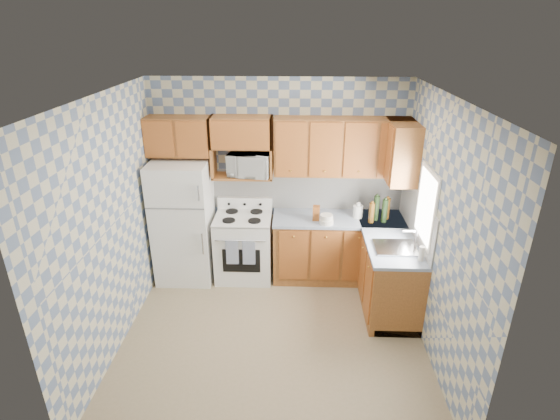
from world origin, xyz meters
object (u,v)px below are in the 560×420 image
object	(u,v)px
stove_body	(244,247)
electric_kettle	(358,211)
microwave	(250,164)
refrigerator	(184,221)

from	to	relation	value
stove_body	electric_kettle	distance (m)	1.64
stove_body	microwave	world-z (taller)	microwave
refrigerator	stove_body	xyz separation A→B (m)	(0.80, 0.03, -0.39)
refrigerator	microwave	bearing A→B (deg)	11.86
microwave	electric_kettle	bearing A→B (deg)	2.83
microwave	electric_kettle	size ratio (longest dim) A/B	3.29
refrigerator	electric_kettle	xyz separation A→B (m)	(2.34, 0.05, 0.16)
refrigerator	microwave	size ratio (longest dim) A/B	3.05
electric_kettle	microwave	bearing A→B (deg)	174.69
refrigerator	electric_kettle	size ratio (longest dim) A/B	10.03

